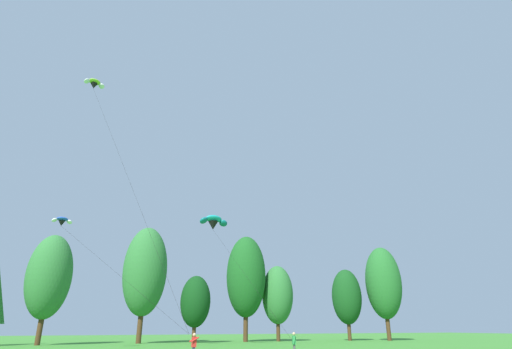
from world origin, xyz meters
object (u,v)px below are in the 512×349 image
at_px(kite_flyer_mid, 294,342).
at_px(parafoil_kite_high_blue_white, 62,221).
at_px(kite_flyer_near, 194,345).
at_px(parafoil_kite_mid_teal, 213,222).
at_px(parafoil_kite_far_lime_white, 94,84).

xyz_separation_m(kite_flyer_mid, parafoil_kite_high_blue_white, (-17.59, 15.80, 11.06)).
distance_m(kite_flyer_near, parafoil_kite_high_blue_white, 22.31).
bearing_deg(parafoil_kite_high_blue_white, parafoil_kite_mid_teal, 9.10).
bearing_deg(parafoil_kite_far_lime_white, kite_flyer_mid, -32.95).
xyz_separation_m(kite_flyer_mid, parafoil_kite_far_lime_white, (-16.56, 10.73, 24.45)).
height_order(parafoil_kite_high_blue_white, parafoil_kite_far_lime_white, parafoil_kite_far_lime_white).
xyz_separation_m(parafoil_kite_mid_teal, parafoil_kite_far_lime_white, (-15.71, -7.75, 11.23)).
relative_size(kite_flyer_near, parafoil_kite_mid_teal, 0.09).
distance_m(kite_flyer_mid, parafoil_kite_mid_teal, 22.74).
bearing_deg(parafoil_kite_mid_teal, kite_flyer_near, -109.76).
bearing_deg(kite_flyer_near, parafoil_kite_far_lime_white, 126.79).
relative_size(kite_flyer_near, kite_flyer_mid, 1.00).
distance_m(parafoil_kite_high_blue_white, parafoil_kite_mid_teal, 17.09).
xyz_separation_m(kite_flyer_near, parafoil_kite_mid_teal, (6.98, 19.43, 13.21)).
distance_m(parafoil_kite_high_blue_white, parafoil_kite_far_lime_white, 14.35).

